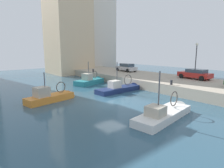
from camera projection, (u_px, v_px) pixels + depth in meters
name	position (u px, v px, depth m)	size (l,w,h in m)	color
water_surface	(110.00, 102.00, 18.78)	(80.00, 80.00, 0.00)	#2D5166
quay_wall	(176.00, 84.00, 25.83)	(9.00, 56.00, 1.20)	#ADA08C
fishing_boat_white	(166.00, 116.00, 14.56)	(6.99, 2.65, 4.49)	white
fishing_boat_navy	(121.00, 90.00, 23.87)	(6.98, 2.06, 4.48)	navy
fishing_boat_teal	(91.00, 83.00, 29.13)	(6.02, 3.69, 4.32)	teal
fishing_boat_orange	(53.00, 99.00, 19.35)	(5.80, 2.60, 3.72)	orange
parked_car_silver	(126.00, 67.00, 35.14)	(2.22, 4.51, 1.45)	#B7B7BC
parked_car_red	(195.00, 74.00, 25.85)	(2.17, 4.41, 1.36)	red
mooring_bollard_south	(171.00, 82.00, 21.56)	(0.28, 0.28, 0.55)	#2D2D33
mooring_bollard_mid	(93.00, 71.00, 33.77)	(0.28, 0.28, 0.55)	#2D2D33
quay_streetlamp	(196.00, 55.00, 24.73)	(0.36, 0.36, 4.83)	#38383D
waterfront_building_west	(94.00, 22.00, 47.00)	(8.80, 7.11, 23.94)	silver
waterfront_building_west_mid	(67.00, 22.00, 40.61)	(8.06, 9.18, 22.03)	beige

